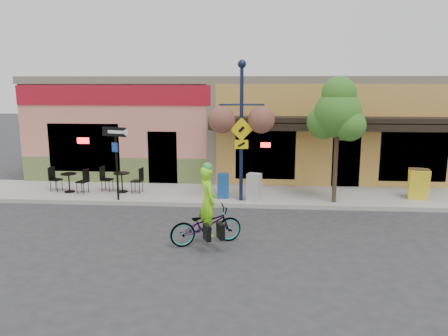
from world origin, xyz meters
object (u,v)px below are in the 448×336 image
object	(u,v)px
newspaper_box_grey	(254,187)
building	(240,124)
lamp_post	(241,132)
one_way_sign	(117,164)
cyclist_rider	(208,210)
newspaper_box_blue	(223,186)
street_tree	(337,140)
bicycle	(206,225)

from	to	relation	value
newspaper_box_grey	building	bearing A→B (deg)	114.80
building	lamp_post	xyz separation A→B (m)	(0.32, -6.53, 0.33)
one_way_sign	newspaper_box_grey	world-z (taller)	one_way_sign
cyclist_rider	newspaper_box_grey	xyz separation A→B (m)	(1.19, 3.92, -0.29)
cyclist_rider	one_way_sign	size ratio (longest dim) A/B	0.72
newspaper_box_blue	cyclist_rider	bearing A→B (deg)	-97.04
one_way_sign	newspaper_box_grey	distance (m)	4.89
building	street_tree	distance (m)	7.41
lamp_post	newspaper_box_grey	size ratio (longest dim) A/B	5.00
cyclist_rider	street_tree	xyz separation A→B (m)	(3.97, 3.95, 1.40)
building	street_tree	size ratio (longest dim) A/B	4.17
one_way_sign	newspaper_box_grey	bearing A→B (deg)	23.03
cyclist_rider	lamp_post	bearing A→B (deg)	-34.74
one_way_sign	lamp_post	bearing A→B (deg)	23.32
building	lamp_post	bearing A→B (deg)	-87.22
newspaper_box_grey	cyclist_rider	bearing A→B (deg)	-88.88
building	lamp_post	distance (m)	6.55
building	cyclist_rider	world-z (taller)	building
cyclist_rider	lamp_post	size ratio (longest dim) A/B	0.38
lamp_post	cyclist_rider	bearing A→B (deg)	-104.34
building	lamp_post	world-z (taller)	lamp_post
bicycle	cyclist_rider	bearing A→B (deg)	-114.20
one_way_sign	street_tree	world-z (taller)	street_tree
lamp_post	one_way_sign	size ratio (longest dim) A/B	1.87
bicycle	one_way_sign	bearing A→B (deg)	20.11
newspaper_box_blue	street_tree	xyz separation A→B (m)	(3.90, -0.27, 1.74)
lamp_post	newspaper_box_blue	xyz separation A→B (m)	(-0.66, 0.30, -1.99)
lamp_post	bicycle	bearing A→B (deg)	-105.05
one_way_sign	newspaper_box_blue	world-z (taller)	one_way_sign
building	newspaper_box_blue	world-z (taller)	building
street_tree	newspaper_box_grey	bearing A→B (deg)	-179.37
cyclist_rider	newspaper_box_grey	distance (m)	4.11
newspaper_box_blue	bicycle	bearing A→B (deg)	-97.72
lamp_post	street_tree	distance (m)	3.25
building	bicycle	world-z (taller)	building
bicycle	lamp_post	size ratio (longest dim) A/B	0.40
building	one_way_sign	bearing A→B (deg)	-120.77
building	cyclist_rider	distance (m)	10.54
building	newspaper_box_grey	size ratio (longest dim) A/B	18.70
newspaper_box_grey	newspaper_box_blue	bearing A→B (deg)	-177.10
lamp_post	street_tree	size ratio (longest dim) A/B	1.11
cyclist_rider	newspaper_box_grey	size ratio (longest dim) A/B	1.91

